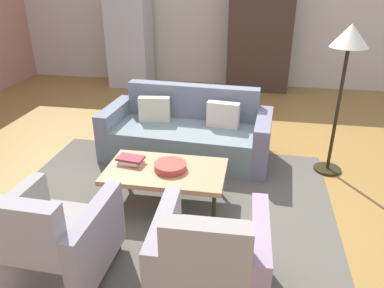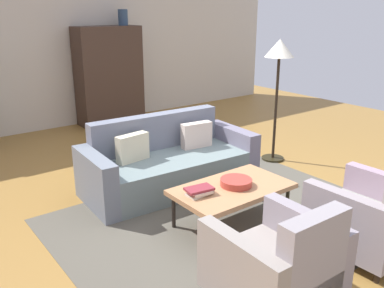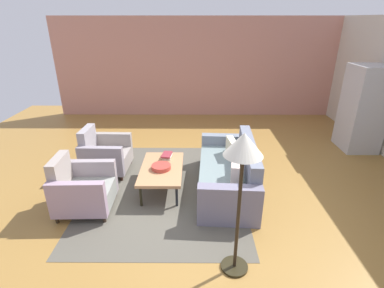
# 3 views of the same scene
# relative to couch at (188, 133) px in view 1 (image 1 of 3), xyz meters

# --- Properties ---
(ground_plane) EXTENTS (11.12, 11.12, 0.00)m
(ground_plane) POSITION_rel_couch_xyz_m (0.35, -0.59, -0.29)
(ground_plane) COLOR olive
(wall_back) EXTENTS (9.27, 0.12, 2.80)m
(wall_back) POSITION_rel_couch_xyz_m (0.35, 3.48, 1.11)
(wall_back) COLOR beige
(wall_back) RESTS_ON ground
(area_rug) EXTENTS (3.40, 2.60, 0.01)m
(area_rug) POSITION_rel_couch_xyz_m (-0.01, -1.14, -0.28)
(area_rug) COLOR #575349
(area_rug) RESTS_ON ground
(couch) EXTENTS (2.15, 1.02, 0.86)m
(couch) POSITION_rel_couch_xyz_m (0.00, 0.00, 0.00)
(couch) COLOR slate
(couch) RESTS_ON ground
(coffee_table) EXTENTS (1.20, 0.70, 0.40)m
(coffee_table) POSITION_rel_couch_xyz_m (-0.01, -1.19, 0.08)
(coffee_table) COLOR black
(coffee_table) RESTS_ON ground
(armchair_left) EXTENTS (0.82, 0.82, 0.88)m
(armchair_left) POSITION_rel_couch_xyz_m (-0.61, -2.35, 0.06)
(armchair_left) COLOR #371C1A
(armchair_left) RESTS_ON ground
(armchair_right) EXTENTS (0.82, 0.82, 0.88)m
(armchair_right) POSITION_rel_couch_xyz_m (0.60, -2.35, 0.06)
(armchair_right) COLOR #321C19
(armchair_right) RESTS_ON ground
(fruit_bowl) EXTENTS (0.32, 0.32, 0.07)m
(fruit_bowl) POSITION_rel_couch_xyz_m (0.05, -1.19, 0.15)
(fruit_bowl) COLOR #B53D33
(fruit_bowl) RESTS_ON coffee_table
(book_stack) EXTENTS (0.29, 0.20, 0.07)m
(book_stack) POSITION_rel_couch_xyz_m (-0.39, -1.13, 0.15)
(book_stack) COLOR beige
(book_stack) RESTS_ON coffee_table
(cabinet) EXTENTS (1.20, 0.51, 1.80)m
(cabinet) POSITION_rel_couch_xyz_m (0.83, 3.14, 0.61)
(cabinet) COLOR #3F2D23
(cabinet) RESTS_ON ground
(refrigerator) EXTENTS (0.80, 0.73, 1.85)m
(refrigerator) POSITION_rel_couch_xyz_m (-1.76, 3.03, 0.64)
(refrigerator) COLOR #B7BABF
(refrigerator) RESTS_ON ground
(floor_lamp) EXTENTS (0.40, 0.40, 1.72)m
(floor_lamp) POSITION_rel_couch_xyz_m (1.76, -0.16, 1.16)
(floor_lamp) COLOR black
(floor_lamp) RESTS_ON ground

